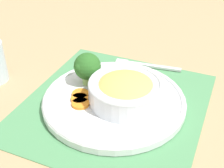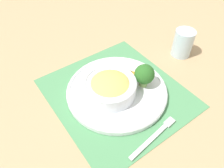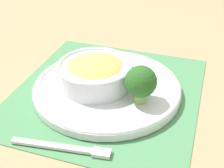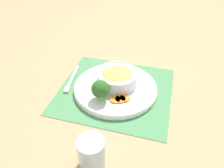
# 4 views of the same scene
# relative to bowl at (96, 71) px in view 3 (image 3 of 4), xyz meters

# --- Properties ---
(ground_plane) EXTENTS (4.00, 4.00, 0.00)m
(ground_plane) POSITION_rel_bowl_xyz_m (0.00, 0.03, -0.05)
(ground_plane) COLOR tan
(placemat) EXTENTS (0.44, 0.41, 0.00)m
(placemat) POSITION_rel_bowl_xyz_m (0.00, 0.03, -0.05)
(placemat) COLOR #4C8C59
(placemat) RESTS_ON ground_plane
(plate) EXTENTS (0.33, 0.33, 0.02)m
(plate) POSITION_rel_bowl_xyz_m (0.00, 0.03, -0.04)
(plate) COLOR silver
(plate) RESTS_ON placemat
(bowl) EXTENTS (0.17, 0.17, 0.06)m
(bowl) POSITION_rel_bowl_xyz_m (0.00, 0.00, 0.00)
(bowl) COLOR silver
(bowl) RESTS_ON plate
(broccoli_floret) EXTENTS (0.07, 0.07, 0.08)m
(broccoli_floret) POSITION_rel_bowl_xyz_m (0.04, 0.11, 0.02)
(broccoli_floret) COLOR #84AD5B
(broccoli_floret) RESTS_ON plate
(carrot_slice_near) EXTENTS (0.04, 0.04, 0.01)m
(carrot_slice_near) POSITION_rel_bowl_xyz_m (-0.01, 0.10, -0.03)
(carrot_slice_near) COLOR orange
(carrot_slice_near) RESTS_ON plate
(carrot_slice_middle) EXTENTS (0.04, 0.04, 0.01)m
(carrot_slice_middle) POSITION_rel_bowl_xyz_m (-0.03, 0.10, -0.03)
(carrot_slice_middle) COLOR orange
(carrot_slice_middle) RESTS_ON plate
(carrot_slice_far) EXTENTS (0.04, 0.04, 0.01)m
(carrot_slice_far) POSITION_rel_bowl_xyz_m (-0.05, 0.09, -0.03)
(carrot_slice_far) COLOR orange
(carrot_slice_far) RESTS_ON plate
(fork) EXTENTS (0.04, 0.18, 0.01)m
(fork) POSITION_rel_bowl_xyz_m (0.20, 0.02, -0.04)
(fork) COLOR silver
(fork) RESTS_ON placemat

